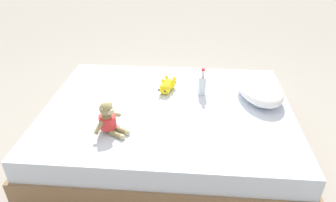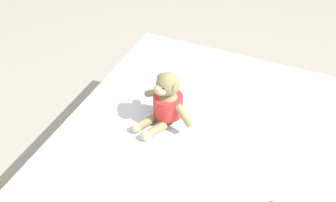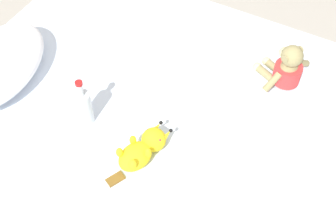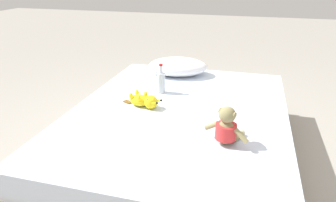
% 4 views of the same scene
% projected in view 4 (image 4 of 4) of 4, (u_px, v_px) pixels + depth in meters
% --- Properties ---
extents(ground_plane, '(16.00, 16.00, 0.00)m').
position_uv_depth(ground_plane, '(179.00, 157.00, 2.42)').
color(ground_plane, '#9E998E').
extents(bed, '(1.56, 2.05, 0.41)m').
position_uv_depth(bed, '(179.00, 134.00, 2.34)').
color(bed, '#846647').
rests_on(bed, ground_plane).
extents(pillow, '(0.61, 0.44, 0.17)m').
position_uv_depth(pillow, '(178.00, 67.00, 2.95)').
color(pillow, white).
rests_on(pillow, bed).
extents(plush_monkey, '(0.27, 0.25, 0.24)m').
position_uv_depth(plush_monkey, '(227.00, 128.00, 1.79)').
color(plush_monkey, '#8E8456').
rests_on(plush_monkey, bed).
extents(plush_yellow_creature, '(0.33, 0.16, 0.10)m').
position_uv_depth(plush_yellow_creature, '(144.00, 101.00, 2.28)').
color(plush_yellow_creature, yellow).
rests_on(plush_yellow_creature, bed).
extents(glass_bottle, '(0.07, 0.07, 0.24)m').
position_uv_depth(glass_bottle, '(161.00, 82.00, 2.52)').
color(glass_bottle, silver).
rests_on(glass_bottle, bed).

